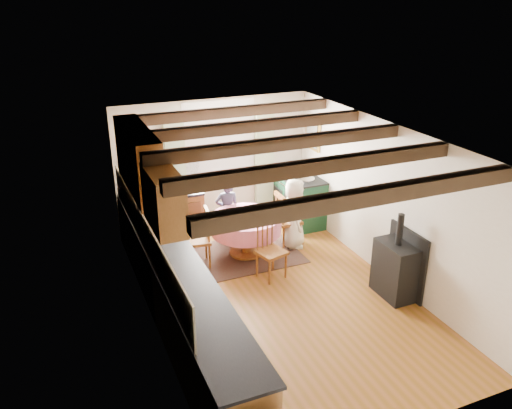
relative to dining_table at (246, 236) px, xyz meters
name	(u,v)px	position (x,y,z in m)	size (l,w,h in m)	color
floor	(277,296)	(-0.07, -1.38, -0.35)	(3.60, 5.50, 0.00)	#965627
ceiling	(280,137)	(-0.07, -1.38, 2.05)	(3.60, 5.50, 0.00)	white
wall_back	(214,164)	(-0.07, 1.37, 0.85)	(3.60, 0.00, 2.40)	silver
wall_front	(405,335)	(-0.07, -4.13, 0.85)	(3.60, 0.00, 2.40)	silver
wall_left	(149,245)	(-1.87, -1.38, 0.85)	(0.00, 5.50, 2.40)	silver
wall_right	(387,202)	(1.73, -1.38, 0.85)	(0.00, 5.50, 2.40)	silver
beam_a	(369,196)	(-0.07, -3.38, 1.96)	(3.60, 0.16, 0.16)	#322317
beam_b	(318,166)	(-0.07, -2.38, 1.96)	(3.60, 0.16, 0.16)	#322317
beam_c	(280,144)	(-0.07, -1.38, 1.96)	(3.60, 0.16, 0.16)	#322317
beam_d	(251,126)	(-0.07, -0.38, 1.96)	(3.60, 0.16, 0.16)	#322317
beam_e	(227,112)	(-0.07, 0.62, 1.96)	(3.60, 0.16, 0.16)	#322317
splash_left	(145,235)	(-1.85, -1.08, 0.85)	(0.02, 4.50, 0.55)	beige
splash_back	(161,171)	(-1.07, 1.35, 0.85)	(1.40, 0.02, 0.55)	beige
base_cabinet_left	(176,292)	(-1.57, -1.38, 0.09)	(0.60, 5.30, 0.88)	brown
base_cabinet_back	(165,217)	(-1.12, 1.07, 0.09)	(1.30, 0.60, 0.88)	brown
worktop_left	(175,261)	(-1.55, -1.38, 0.55)	(0.64, 5.30, 0.04)	black
worktop_back	(163,193)	(-1.12, 1.05, 0.55)	(1.30, 0.64, 0.04)	black
wall_cabinet_glass	(138,159)	(-1.70, -0.18, 1.60)	(0.34, 1.80, 0.90)	brown
wall_cabinet_solid	(164,200)	(-1.70, -1.68, 1.55)	(0.34, 0.90, 0.70)	brown
window_frame	(219,143)	(0.03, 1.35, 1.25)	(1.34, 0.03, 1.54)	white
window_pane	(219,143)	(0.03, 1.36, 1.25)	(1.20, 0.01, 1.40)	white
curtain_left	(176,176)	(-0.82, 1.27, 0.75)	(0.35, 0.10, 2.10)	#ACC58D
curtain_right	(264,165)	(0.88, 1.27, 0.75)	(0.35, 0.10, 2.10)	#ACC58D
curtain_rod	(220,111)	(0.03, 1.27, 1.85)	(0.03, 0.03, 2.00)	black
wall_picture	(313,134)	(1.70, 0.92, 1.35)	(0.04, 0.50, 0.60)	gold
wall_plate	(268,132)	(0.98, 1.34, 1.35)	(0.30, 0.30, 0.02)	silver
rug	(246,254)	(0.00, 0.00, -0.35)	(1.75, 1.36, 0.01)	#41201A
dining_table	(246,236)	(0.00, 0.00, 0.00)	(1.17, 1.17, 0.71)	pink
chair_near	(272,250)	(0.08, -0.84, 0.11)	(0.40, 0.42, 0.93)	#985F1E
chair_left	(198,238)	(-0.85, -0.02, 0.13)	(0.41, 0.43, 0.97)	#985F1E
chair_right	(288,219)	(0.82, 0.08, 0.13)	(0.41, 0.43, 0.96)	#985F1E
aga_range	(299,200)	(1.40, 0.81, 0.12)	(0.67, 1.04, 0.95)	#133C24
cast_iron_stove	(397,256)	(1.51, -2.00, 0.29)	(0.39, 0.65, 1.29)	black
child_far	(227,211)	(-0.10, 0.61, 0.22)	(0.42, 0.28, 1.15)	#2C2C3E
child_right	(294,213)	(0.87, -0.02, 0.26)	(0.60, 0.39, 1.24)	white
bowl_a	(245,212)	(0.04, 0.13, 0.38)	(0.21, 0.21, 0.05)	silver
bowl_b	(240,214)	(-0.08, 0.07, 0.38)	(0.17, 0.17, 0.05)	silver
cup	(243,213)	(-0.04, 0.02, 0.41)	(0.11, 0.11, 0.10)	silver
canister_tall	(142,188)	(-1.47, 1.08, 0.69)	(0.14, 0.14, 0.24)	#262628
canister_wide	(159,184)	(-1.14, 1.19, 0.68)	(0.20, 0.20, 0.22)	#262628
canister_slim	(174,182)	(-0.91, 1.08, 0.71)	(0.10, 0.10, 0.29)	#262628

